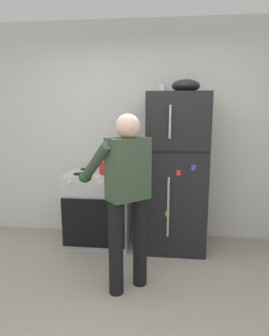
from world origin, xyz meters
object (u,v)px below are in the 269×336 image
object	(u,v)px
person_cook	(126,187)
coffee_mug	(163,88)
stove_range	(99,208)
refrigerator	(176,172)
red_pot	(111,167)
mixing_bowl	(186,86)

from	to	relation	value
person_cook	coffee_mug	size ratio (longest dim) A/B	14.28
stove_range	refrigerator	bearing A→B (deg)	0.62
stove_range	person_cook	bearing A→B (deg)	-63.50
stove_range	coffee_mug	bearing A→B (deg)	4.61
stove_range	red_pot	xyz separation A→B (m)	(0.16, -0.04, 0.52)
person_cook	red_pot	distance (m)	0.94
person_cook	stove_range	bearing A→B (deg)	116.50
refrigerator	coffee_mug	size ratio (longest dim) A/B	16.25
stove_range	person_cook	world-z (taller)	person_cook
coffee_mug	refrigerator	bearing A→B (deg)	-15.83
mixing_bowl	coffee_mug	bearing A→B (deg)	169.01
coffee_mug	mixing_bowl	distance (m)	0.26
coffee_mug	red_pot	bearing A→B (deg)	-170.36
coffee_mug	mixing_bowl	xyz separation A→B (m)	(0.26, -0.05, 0.02)
red_pot	mixing_bowl	size ratio (longest dim) A/B	1.19
stove_range	red_pot	world-z (taller)	red_pot
refrigerator	coffee_mug	distance (m)	0.98
red_pot	refrigerator	bearing A→B (deg)	3.71
stove_range	red_pot	bearing A→B (deg)	-13.92
person_cook	coffee_mug	xyz separation A→B (m)	(0.29, 0.99, 0.91)
red_pot	mixing_bowl	distance (m)	1.25
red_pot	coffee_mug	world-z (taller)	coffee_mug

